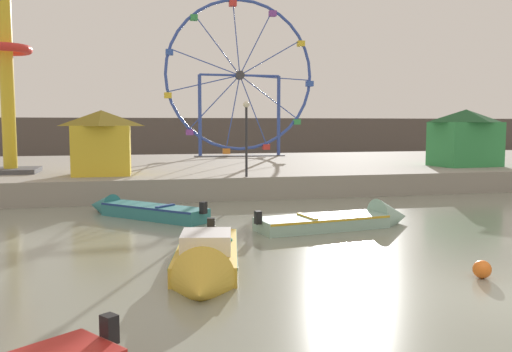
% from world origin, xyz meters
% --- Properties ---
extents(quay_promenade, '(110.00, 21.72, 1.13)m').
position_xyz_m(quay_promenade, '(0.00, 26.91, 0.56)').
color(quay_promenade, gray).
rests_on(quay_promenade, ground_plane).
extents(distant_town_skyline, '(140.00, 3.00, 4.40)m').
position_xyz_m(distant_town_skyline, '(0.00, 51.61, 2.20)').
color(distant_town_skyline, '#564C47').
rests_on(distant_town_skyline, ground_plane).
extents(motorboat_mustard_yellow, '(2.62, 6.14, 1.49)m').
position_xyz_m(motorboat_mustard_yellow, '(-6.14, 3.56, 0.30)').
color(motorboat_mustard_yellow, gold).
rests_on(motorboat_mustard_yellow, ground_plane).
extents(motorboat_seafoam, '(6.23, 2.41, 1.46)m').
position_xyz_m(motorboat_seafoam, '(-0.09, 8.65, 0.25)').
color(motorboat_seafoam, '#93BCAD').
rests_on(motorboat_seafoam, ground_plane).
extents(motorboat_teal_painted, '(4.98, 5.10, 1.14)m').
position_xyz_m(motorboat_teal_painted, '(-7.63, 12.64, 0.29)').
color(motorboat_teal_painted, teal).
rests_on(motorboat_teal_painted, ground_plane).
extents(ferris_wheel_blue_frame, '(12.14, 1.20, 12.46)m').
position_xyz_m(ferris_wheel_blue_frame, '(0.90, 33.51, 7.39)').
color(ferris_wheel_blue_frame, '#334CA8').
rests_on(ferris_wheel_blue_frame, quay_promenade).
extents(drop_tower_yellow_tower, '(2.80, 2.80, 11.33)m').
position_xyz_m(drop_tower_yellow_tower, '(-14.03, 21.60, 6.23)').
color(drop_tower_yellow_tower, gold).
rests_on(drop_tower_yellow_tower, quay_promenade).
extents(carnival_booth_green_kiosk, '(4.40, 3.29, 3.49)m').
position_xyz_m(carnival_booth_green_kiosk, '(12.36, 20.20, 2.94)').
color(carnival_booth_green_kiosk, '#33934C').
rests_on(carnival_booth_green_kiosk, quay_promenade).
extents(carnival_booth_yellow_awning, '(3.18, 2.99, 3.29)m').
position_xyz_m(carnival_booth_yellow_awning, '(-9.21, 19.30, 2.84)').
color(carnival_booth_yellow_awning, yellow).
rests_on(carnival_booth_yellow_awning, quay_promenade).
extents(promenade_lamp_near, '(0.32, 0.32, 3.70)m').
position_xyz_m(promenade_lamp_near, '(-2.26, 16.58, 3.57)').
color(promenade_lamp_near, '#2D2D33').
rests_on(promenade_lamp_near, quay_promenade).
extents(mooring_buoy_orange, '(0.44, 0.44, 0.44)m').
position_xyz_m(mooring_buoy_orange, '(0.32, 1.71, 0.22)').
color(mooring_buoy_orange, orange).
rests_on(mooring_buoy_orange, ground_plane).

